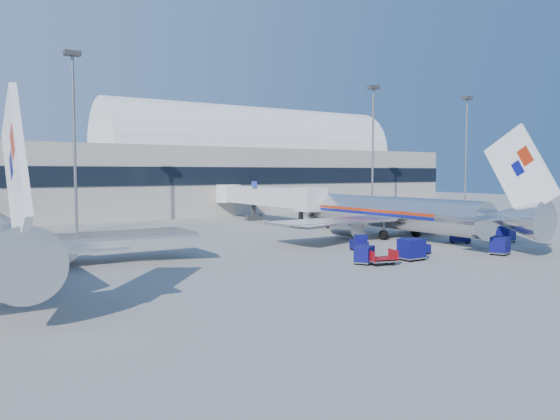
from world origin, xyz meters
TOP-DOWN VIEW (x-y plane):
  - ground at (0.00, 0.00)m, footprint 260.00×260.00m
  - terminal at (-13.60, 55.96)m, footprint 170.00×28.15m
  - airliner_main at (10.00, 4.51)m, footprint 32.00×37.26m
  - jetbridge_near at (7.60, 30.81)m, footprint 4.40×27.50m
  - mast_west at (-20.00, 30.00)m, footprint 2.00×1.20m
  - mast_east at (30.00, 30.00)m, footprint 2.00×1.20m
  - mast_far_east at (55.00, 30.00)m, footprint 2.00×1.20m
  - barrier_near at (18.00, 2.00)m, footprint 3.00×0.55m
  - barrier_mid at (21.30, 2.00)m, footprint 3.00×0.55m
  - barrier_far at (24.60, 2.00)m, footprint 3.00×0.55m
  - tug_lead at (2.23, -6.27)m, footprint 2.32×1.18m
  - tug_right at (12.47, -2.84)m, footprint 2.18×2.42m
  - tug_left at (-0.79, -1.66)m, footprint 2.20×2.80m
  - cart_train_a at (0.98, -6.18)m, footprint 2.24×2.11m
  - cart_train_b at (-0.65, -8.31)m, footprint 2.14×1.64m
  - cart_train_c at (-5.38, -7.53)m, footprint 2.14×1.98m
  - cart_solo_near at (8.64, -10.52)m, footprint 2.26×1.97m
  - cart_solo_far at (17.05, -5.34)m, footprint 2.30×1.94m
  - cart_open_red at (-4.42, -8.62)m, footprint 2.58×2.09m

SIDE VIEW (x-z plane):
  - ground at x=0.00m, z-range 0.00..0.00m
  - cart_open_red at x=-4.42m, z-range 0.13..0.74m
  - barrier_near at x=18.00m, z-range 0.00..0.90m
  - barrier_mid at x=21.30m, z-range 0.00..0.90m
  - barrier_far at x=24.60m, z-range 0.00..0.90m
  - tug_right at x=12.47m, z-range -0.06..1.37m
  - tug_lead at x=2.23m, z-range -0.07..1.44m
  - tug_left at x=-0.79m, z-range -0.07..1.56m
  - cart_train_c at x=-5.38m, z-range 0.05..1.57m
  - cart_train_a at x=0.98m, z-range 0.05..1.63m
  - cart_solo_near at x=8.64m, z-range 0.06..1.73m
  - cart_solo_far at x=17.05m, z-range 0.06..1.83m
  - cart_train_b at x=-0.65m, z-range 0.06..1.94m
  - airliner_main at x=10.00m, z-range -3.11..8.96m
  - jetbridge_near at x=7.60m, z-range 0.80..7.05m
  - terminal at x=-13.60m, z-range -2.98..18.02m
  - mast_west at x=-20.00m, z-range 3.49..26.09m
  - mast_east at x=30.00m, z-range 3.49..26.09m
  - mast_far_east at x=55.00m, z-range 3.49..26.09m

